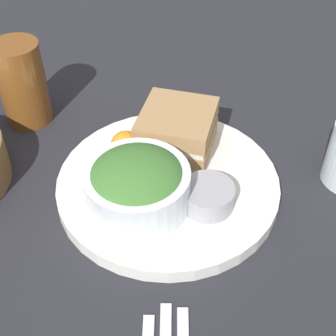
% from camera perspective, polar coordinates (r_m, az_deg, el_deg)
% --- Properties ---
extents(ground_plane, '(4.00, 4.00, 0.00)m').
position_cam_1_polar(ground_plane, '(0.64, 0.00, -2.64)').
color(ground_plane, '#232328').
extents(plate, '(0.30, 0.30, 0.02)m').
position_cam_1_polar(plate, '(0.63, 0.00, -2.00)').
color(plate, white).
rests_on(plate, ground_plane).
extents(sandwich, '(0.11, 0.11, 0.06)m').
position_cam_1_polar(sandwich, '(0.66, 1.36, 4.67)').
color(sandwich, '#A37A4C').
rests_on(sandwich, plate).
extents(salad_bowl, '(0.13, 0.13, 0.07)m').
position_cam_1_polar(salad_bowl, '(0.57, -3.78, -1.97)').
color(salad_bowl, white).
rests_on(salad_bowl, plate).
extents(dressing_cup, '(0.07, 0.07, 0.03)m').
position_cam_1_polar(dressing_cup, '(0.58, 4.87, -3.47)').
color(dressing_cup, '#99999E').
rests_on(dressing_cup, plate).
extents(orange_wedge, '(0.04, 0.04, 0.04)m').
position_cam_1_polar(orange_wedge, '(0.64, -5.13, 2.67)').
color(orange_wedge, orange).
rests_on(orange_wedge, plate).
extents(drink_glass, '(0.07, 0.07, 0.13)m').
position_cam_1_polar(drink_glass, '(0.76, -17.35, 9.83)').
color(drink_glass, brown).
rests_on(drink_glass, ground_plane).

